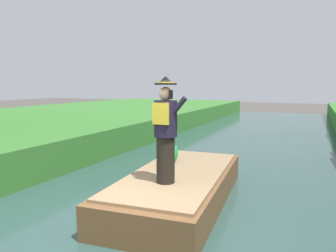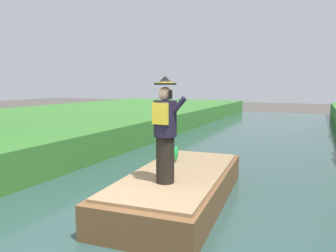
% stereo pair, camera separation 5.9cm
% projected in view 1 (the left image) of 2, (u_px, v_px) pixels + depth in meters
% --- Properties ---
extents(ground_plane, '(80.00, 80.00, 0.00)m').
position_uv_depth(ground_plane, '(129.00, 250.00, 4.69)').
color(ground_plane, '#4C4742').
extents(canal_water, '(6.80, 48.00, 0.10)m').
position_uv_depth(canal_water, '(129.00, 247.00, 4.69)').
color(canal_water, '#2D4C47').
rests_on(canal_water, ground).
extents(boat, '(2.14, 4.33, 0.61)m').
position_uv_depth(boat, '(178.00, 187.00, 6.36)').
color(boat, brown).
rests_on(boat, canal_water).
extents(person_pirate, '(0.61, 0.42, 1.85)m').
position_uv_depth(person_pirate, '(166.00, 130.00, 5.50)').
color(person_pirate, black).
rests_on(person_pirate, boat).
extents(parrot_plush, '(0.36, 0.35, 0.57)m').
position_uv_depth(parrot_plush, '(170.00, 151.00, 7.12)').
color(parrot_plush, blue).
rests_on(parrot_plush, boat).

